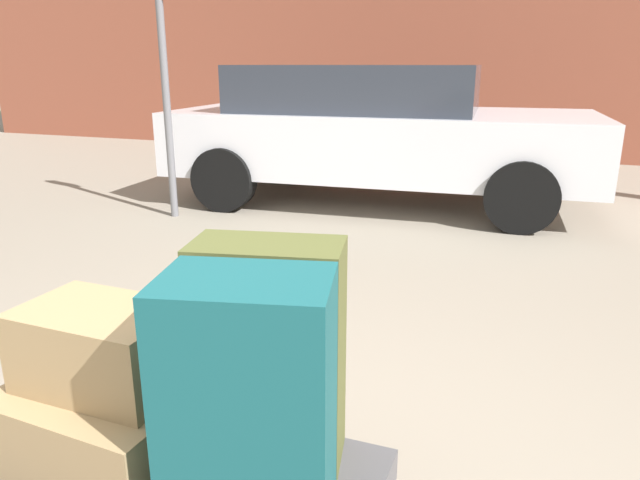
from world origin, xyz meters
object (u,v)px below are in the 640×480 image
at_px(suitcase_tan_front_right, 112,425).
at_px(no_parking_sign, 163,53).
at_px(suitcase_olive_rear_left, 270,355).
at_px(duffel_bag_tan_topmost_pile, 103,347).
at_px(suitcase_teal_center, 250,415).
at_px(parked_car, 375,130).

distance_m(suitcase_tan_front_right, no_parking_sign, 4.36).
relative_size(suitcase_olive_rear_left, duffel_bag_tan_topmost_pile, 1.52).
xyz_separation_m(suitcase_teal_center, suitcase_olive_rear_left, (-0.09, 0.29, -0.01)).
bearing_deg(parked_car, suitcase_olive_rear_left, -78.21).
bearing_deg(duffel_bag_tan_topmost_pile, no_parking_sign, 123.34).
xyz_separation_m(suitcase_teal_center, parked_car, (-1.07, 5.01, 0.09)).
bearing_deg(duffel_bag_tan_topmost_pile, suitcase_teal_center, -9.60).
relative_size(parked_car, no_parking_sign, 1.78).
xyz_separation_m(suitcase_olive_rear_left, parked_car, (-0.98, 4.72, 0.10)).
height_order(duffel_bag_tan_topmost_pile, parked_car, parked_car).
relative_size(suitcase_tan_front_right, no_parking_sign, 0.21).
xyz_separation_m(suitcase_tan_front_right, duffel_bag_tan_topmost_pile, (0.00, 0.00, 0.24)).
distance_m(suitcase_olive_rear_left, no_parking_sign, 4.38).
height_order(suitcase_olive_rear_left, no_parking_sign, no_parking_sign).
relative_size(suitcase_teal_center, no_parking_sign, 0.27).
bearing_deg(no_parking_sign, suitcase_olive_rear_left, -52.25).
xyz_separation_m(parked_car, no_parking_sign, (-1.65, -1.32, 0.76)).
xyz_separation_m(suitcase_tan_front_right, parked_car, (-0.59, 4.91, 0.29)).
bearing_deg(suitcase_teal_center, no_parking_sign, 112.99).
height_order(duffel_bag_tan_topmost_pile, no_parking_sign, no_parking_sign).
distance_m(suitcase_teal_center, duffel_bag_tan_topmost_pile, 0.49).
xyz_separation_m(suitcase_tan_front_right, suitcase_teal_center, (0.48, -0.09, 0.20)).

